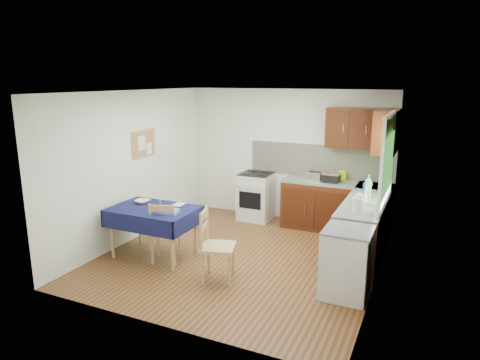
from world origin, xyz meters
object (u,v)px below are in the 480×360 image
at_px(chair_far, 165,230).
at_px(kettle, 359,204).
at_px(dish_rack, 367,201).
at_px(toaster, 314,176).
at_px(chair_near, 215,243).
at_px(dining_table, 154,215).
at_px(sandwich_press, 331,177).

xyz_separation_m(chair_far, kettle, (2.66, 0.75, 0.53)).
bearing_deg(dish_rack, chair_far, -133.20).
bearing_deg(chair_far, toaster, -144.57).
bearing_deg(chair_near, dish_rack, -64.78).
bearing_deg(toaster, dining_table, -122.74).
bearing_deg(dish_rack, dining_table, -137.07).
xyz_separation_m(chair_far, sandwich_press, (1.91, 2.38, 0.49)).
bearing_deg(dish_rack, kettle, -73.12).
bearing_deg(dining_table, dish_rack, 28.68).
distance_m(chair_near, dish_rack, 2.36).
xyz_separation_m(dining_table, chair_near, (1.21, -0.32, -0.14)).
height_order(toaster, kettle, kettle).
height_order(chair_far, sandwich_press, sandwich_press).
relative_size(toaster, kettle, 0.82).
xyz_separation_m(dining_table, kettle, (2.92, 0.64, 0.36)).
height_order(dining_table, kettle, kettle).
height_order(chair_far, chair_near, chair_near).
relative_size(dining_table, chair_far, 1.36).
relative_size(chair_far, toaster, 3.97).
height_order(chair_far, dish_rack, dish_rack).
relative_size(sandwich_press, dish_rack, 0.65).
xyz_separation_m(toaster, kettle, (1.04, -1.59, 0.05)).
relative_size(dish_rack, kettle, 1.53).
bearing_deg(chair_far, dish_rack, -173.44).
distance_m(dining_table, dish_rack, 3.21).
bearing_deg(kettle, toaster, 123.17).
relative_size(chair_near, dish_rack, 2.24).
bearing_deg(chair_far, sandwich_press, -148.67).
bearing_deg(chair_near, toaster, -31.08).
distance_m(dining_table, kettle, 3.01).
relative_size(chair_far, kettle, 3.24).
bearing_deg(chair_near, sandwich_press, -36.80).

